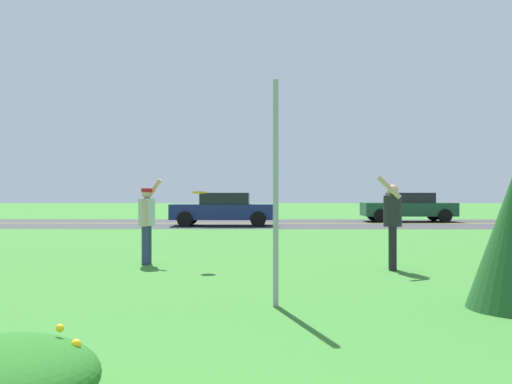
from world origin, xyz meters
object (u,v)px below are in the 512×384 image
at_px(person_catcher_dark_shirt, 392,219).
at_px(car_navy_center_right, 224,209).
at_px(frisbee_orange, 199,192).
at_px(car_dark_green_center_left, 408,207).
at_px(sign_post_near_path, 276,193).
at_px(person_thrower_red_cap_gray_shirt, 147,218).

height_order(person_catcher_dark_shirt, car_navy_center_right, person_catcher_dark_shirt).
bearing_deg(frisbee_orange, car_dark_green_center_left, 63.10).
distance_m(person_catcher_dark_shirt, car_dark_green_center_left, 17.77).
xyz_separation_m(sign_post_near_path, frisbee_orange, (-1.42, 3.60, 0.01)).
relative_size(person_thrower_red_cap_gray_shirt, car_navy_center_right, 0.39).
bearing_deg(frisbee_orange, person_catcher_dark_shirt, -4.56).
xyz_separation_m(sign_post_near_path, car_dark_green_center_left, (7.11, 20.40, -0.72)).
xyz_separation_m(person_thrower_red_cap_gray_shirt, car_dark_green_center_left, (9.65, 16.32, -0.21)).
bearing_deg(car_navy_center_right, person_catcher_dark_shirt, -72.86).
height_order(car_dark_green_center_left, car_navy_center_right, same).
bearing_deg(sign_post_near_path, person_catcher_dark_shirt, 55.38).
height_order(sign_post_near_path, person_thrower_red_cap_gray_shirt, sign_post_near_path).
bearing_deg(person_thrower_red_cap_gray_shirt, sign_post_near_path, -58.02).
distance_m(sign_post_near_path, car_navy_center_right, 17.02).
xyz_separation_m(person_catcher_dark_shirt, frisbee_orange, (-3.70, 0.30, 0.50)).
bearing_deg(car_dark_green_center_left, sign_post_near_path, -109.21).
xyz_separation_m(frisbee_orange, car_dark_green_center_left, (8.52, 16.80, -0.73)).
bearing_deg(person_catcher_dark_shirt, car_navy_center_right, 107.14).
height_order(person_catcher_dark_shirt, frisbee_orange, person_catcher_dark_shirt).
height_order(person_thrower_red_cap_gray_shirt, person_catcher_dark_shirt, person_catcher_dark_shirt).
xyz_separation_m(frisbee_orange, car_navy_center_right, (-0.49, 13.29, -0.73)).
bearing_deg(person_thrower_red_cap_gray_shirt, car_dark_green_center_left, 59.40).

